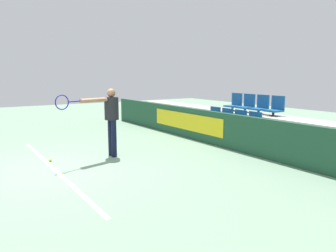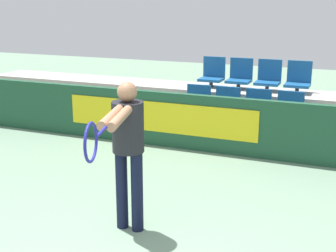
{
  "view_description": "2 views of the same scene",
  "coord_description": "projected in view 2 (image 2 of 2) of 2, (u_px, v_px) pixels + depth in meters",
  "views": [
    {
      "loc": [
        6.92,
        -1.64,
        1.97
      ],
      "look_at": [
        0.25,
        2.72,
        0.71
      ],
      "focal_mm": 35.0,
      "sensor_mm": 36.0,
      "label": 1
    },
    {
      "loc": [
        1.84,
        -2.69,
        2.46
      ],
      "look_at": [
        -0.47,
        2.89,
        0.81
      ],
      "focal_mm": 50.0,
      "sensor_mm": 36.0,
      "label": 2
    }
  ],
  "objects": [
    {
      "name": "barrier_wall",
      "position": [
        229.0,
        126.0,
        7.57
      ],
      "size": [
        11.93,
        0.14,
        0.94
      ],
      "color": "#1E4C33",
      "rests_on": "ground"
    },
    {
      "name": "bleacher_tier_front",
      "position": [
        239.0,
        134.0,
        8.11
      ],
      "size": [
        11.53,
        0.92,
        0.4
      ],
      "color": "#ADA89E",
      "rests_on": "ground"
    },
    {
      "name": "bleacher_tier_middle",
      "position": [
        251.0,
        111.0,
        8.88
      ],
      "size": [
        11.53,
        0.92,
        0.81
      ],
      "color": "#ADA89E",
      "rests_on": "ground"
    },
    {
      "name": "stadium_chair_0",
      "position": [
        197.0,
        104.0,
        8.41
      ],
      "size": [
        0.44,
        0.41,
        0.57
      ],
      "color": "#333333",
      "rests_on": "bleacher_tier_front"
    },
    {
      "name": "stadium_chair_1",
      "position": [
        226.0,
        106.0,
        8.21
      ],
      "size": [
        0.44,
        0.41,
        0.57
      ],
      "color": "#333333",
      "rests_on": "bleacher_tier_front"
    },
    {
      "name": "stadium_chair_2",
      "position": [
        257.0,
        109.0,
        8.01
      ],
      "size": [
        0.44,
        0.41,
        0.57
      ],
      "color": "#333333",
      "rests_on": "bleacher_tier_front"
    },
    {
      "name": "stadium_chair_3",
      "position": [
        289.0,
        112.0,
        7.81
      ],
      "size": [
        0.44,
        0.41,
        0.57
      ],
      "color": "#333333",
      "rests_on": "bleacher_tier_front"
    },
    {
      "name": "stadium_chair_4",
      "position": [
        212.0,
        74.0,
        9.12
      ],
      "size": [
        0.44,
        0.41,
        0.57
      ],
      "color": "#333333",
      "rests_on": "bleacher_tier_middle"
    },
    {
      "name": "stadium_chair_5",
      "position": [
        240.0,
        76.0,
        8.92
      ],
      "size": [
        0.44,
        0.41,
        0.57
      ],
      "color": "#333333",
      "rests_on": "bleacher_tier_middle"
    },
    {
      "name": "stadium_chair_6",
      "position": [
        268.0,
        78.0,
        8.72
      ],
      "size": [
        0.44,
        0.41,
        0.57
      ],
      "color": "#333333",
      "rests_on": "bleacher_tier_middle"
    },
    {
      "name": "stadium_chair_7",
      "position": [
        298.0,
        79.0,
        8.52
      ],
      "size": [
        0.44,
        0.41,
        0.57
      ],
      "color": "#333333",
      "rests_on": "bleacher_tier_middle"
    },
    {
      "name": "tennis_player",
      "position": [
        127.0,
        141.0,
        4.84
      ],
      "size": [
        0.55,
        1.58,
        1.64
      ],
      "rotation": [
        0.0,
        0.0,
        0.26
      ],
      "color": "black",
      "rests_on": "ground"
    }
  ]
}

